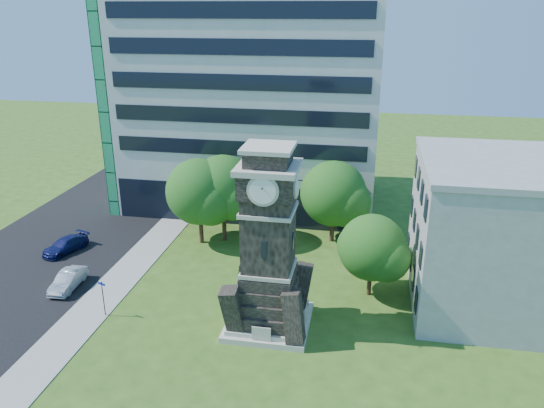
% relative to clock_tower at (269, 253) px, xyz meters
% --- Properties ---
extents(ground, '(160.00, 160.00, 0.00)m').
position_rel_clock_tower_xyz_m(ground, '(-3.00, -2.00, -5.28)').
color(ground, '#305117').
rests_on(ground, ground).
extents(sidewalk, '(3.00, 70.00, 0.06)m').
position_rel_clock_tower_xyz_m(sidewalk, '(-12.50, 3.00, -5.25)').
color(sidewalk, gray).
rests_on(sidewalk, ground).
extents(street, '(14.00, 80.00, 0.02)m').
position_rel_clock_tower_xyz_m(street, '(-21.00, 3.00, -5.27)').
color(street, black).
rests_on(street, ground).
extents(clock_tower, '(5.40, 5.40, 12.22)m').
position_rel_clock_tower_xyz_m(clock_tower, '(0.00, 0.00, 0.00)').
color(clock_tower, beige).
rests_on(clock_tower, ground).
extents(office_tall, '(26.20, 15.11, 28.60)m').
position_rel_clock_tower_xyz_m(office_tall, '(-6.20, 23.84, 8.94)').
color(office_tall, silver).
rests_on(office_tall, ground).
extents(office_low, '(15.20, 12.20, 10.40)m').
position_rel_clock_tower_xyz_m(office_low, '(16.97, 6.00, -0.07)').
color(office_low, '#A0A3A5').
rests_on(office_low, ground).
extents(car_street_mid, '(1.54, 3.98, 1.29)m').
position_rel_clock_tower_xyz_m(car_street_mid, '(-15.70, 2.05, -4.63)').
color(car_street_mid, '#9B9EA2').
rests_on(car_street_mid, ground).
extents(car_street_north, '(3.04, 4.58, 1.23)m').
position_rel_clock_tower_xyz_m(car_street_north, '(-19.33, 7.76, -4.66)').
color(car_street_north, '#11164C').
rests_on(car_street_north, ground).
extents(car_east_lot, '(5.12, 2.37, 1.42)m').
position_rel_clock_tower_xyz_m(car_east_lot, '(13.37, 2.11, -4.57)').
color(car_east_lot, '#58575D').
rests_on(car_east_lot, ground).
extents(park_bench, '(2.00, 0.53, 1.03)m').
position_rel_clock_tower_xyz_m(park_bench, '(1.02, -1.30, -4.73)').
color(park_bench, black).
rests_on(park_bench, ground).
extents(street_sign, '(0.63, 0.06, 2.60)m').
position_rel_clock_tower_xyz_m(street_sign, '(-11.22, -0.99, -3.65)').
color(street_sign, black).
rests_on(street_sign, ground).
extents(tree_nw, '(6.40, 5.82, 7.74)m').
position_rel_clock_tower_xyz_m(tree_nw, '(-8.32, 11.80, -0.65)').
color(tree_nw, '#332114').
rests_on(tree_nw, ground).
extents(tree_nc, '(6.27, 5.70, 7.91)m').
position_rel_clock_tower_xyz_m(tree_nc, '(-6.42, 12.64, -0.42)').
color(tree_nc, '#332114').
rests_on(tree_nc, ground).
extents(tree_ne, '(6.36, 5.78, 7.42)m').
position_rel_clock_tower_xyz_m(tree_ne, '(3.12, 14.27, -0.94)').
color(tree_ne, '#332114').
rests_on(tree_ne, ground).
extents(tree_east, '(5.29, 4.81, 6.20)m').
position_rel_clock_tower_xyz_m(tree_east, '(6.55, 5.22, -1.64)').
color(tree_east, '#332114').
rests_on(tree_east, ground).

